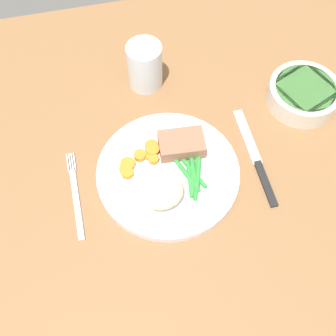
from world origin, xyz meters
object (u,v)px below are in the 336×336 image
(dinner_plate, at_px, (168,173))
(salad_bowl, at_px, (303,93))
(knife, at_px, (256,158))
(water_glass, at_px, (147,68))
(meat_portion, at_px, (182,144))
(fork, at_px, (76,195))

(dinner_plate, distance_m, salad_bowl, 0.31)
(knife, xyz_separation_m, water_glass, (-0.15, 0.22, 0.04))
(meat_portion, xyz_separation_m, salad_bowl, (0.25, 0.06, -0.01))
(dinner_plate, bearing_deg, knife, -1.02)
(meat_portion, bearing_deg, dinner_plate, -130.60)
(dinner_plate, relative_size, fork, 1.49)
(knife, relative_size, salad_bowl, 1.53)
(water_glass, relative_size, salad_bowl, 0.69)
(fork, bearing_deg, knife, -0.95)
(dinner_plate, height_order, water_glass, water_glass)
(water_glass, bearing_deg, knife, -55.54)
(fork, xyz_separation_m, knife, (0.32, -0.00, -0.00))
(dinner_plate, bearing_deg, water_glass, 87.43)
(water_glass, bearing_deg, meat_portion, -82.41)
(water_glass, bearing_deg, dinner_plate, -92.57)
(fork, relative_size, salad_bowl, 1.24)
(meat_portion, relative_size, knife, 0.38)
(fork, xyz_separation_m, water_glass, (0.17, 0.22, 0.04))
(dinner_plate, bearing_deg, salad_bowl, 19.46)
(fork, distance_m, knife, 0.32)
(dinner_plate, relative_size, meat_portion, 3.14)
(meat_portion, bearing_deg, fork, -168.00)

